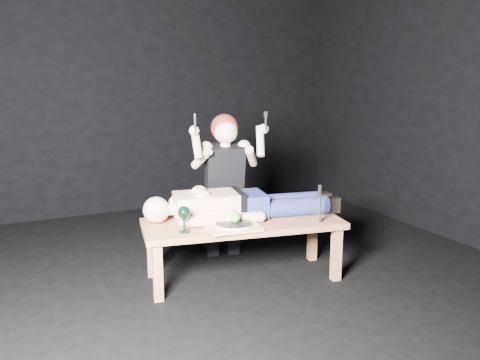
{
  "coord_description": "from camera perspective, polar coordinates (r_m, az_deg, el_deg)",
  "views": [
    {
      "loc": [
        -1.22,
        -3.0,
        1.51
      ],
      "look_at": [
        0.34,
        0.24,
        0.75
      ],
      "focal_mm": 37.36,
      "sensor_mm": 36.0,
      "label": 1
    }
  ],
  "objects": [
    {
      "name": "ground",
      "position": [
        3.58,
        -3.4,
        -13.07
      ],
      "size": [
        5.0,
        5.0,
        0.0
      ],
      "primitive_type": "plane",
      "color": "black",
      "rests_on": "ground"
    },
    {
      "name": "back_wall",
      "position": [
        5.64,
        -13.56,
        11.5
      ],
      "size": [
        5.0,
        0.0,
        5.0
      ],
      "primitive_type": "plane",
      "rotation": [
        1.57,
        0.0,
        0.0
      ],
      "color": "black",
      "rests_on": "ground"
    },
    {
      "name": "table",
      "position": [
        3.78,
        0.33,
        -7.96
      ],
      "size": [
        1.54,
        0.8,
        0.45
      ],
      "primitive_type": "cube",
      "rotation": [
        0.0,
        0.0,
        -0.18
      ],
      "color": "#A06538",
      "rests_on": "ground"
    },
    {
      "name": "lying_man",
      "position": [
        3.78,
        0.51,
        -2.39
      ],
      "size": [
        1.43,
        0.66,
        0.25
      ],
      "primitive_type": null,
      "rotation": [
        0.0,
        0.0,
        -0.18
      ],
      "color": "#E3B093",
      "rests_on": "table"
    },
    {
      "name": "kneeling_woman",
      "position": [
        4.15,
        -1.98,
        -0.45
      ],
      "size": [
        0.81,
        0.87,
        1.24
      ],
      "primitive_type": null,
      "rotation": [
        0.0,
        0.0,
        -0.22
      ],
      "color": "black",
      "rests_on": "ground"
    },
    {
      "name": "serving_tray",
      "position": [
        3.52,
        -0.78,
        -5.41
      ],
      "size": [
        0.39,
        0.3,
        0.02
      ],
      "primitive_type": "cube",
      "rotation": [
        0.0,
        0.0,
        -0.11
      ],
      "color": "tan",
      "rests_on": "table"
    },
    {
      "name": "plate",
      "position": [
        3.51,
        -0.78,
        -5.09
      ],
      "size": [
        0.27,
        0.27,
        0.02
      ],
      "primitive_type": "cylinder",
      "rotation": [
        0.0,
        0.0,
        -0.11
      ],
      "color": "white",
      "rests_on": "serving_tray"
    },
    {
      "name": "apple",
      "position": [
        3.52,
        -0.58,
        -4.25
      ],
      "size": [
        0.08,
        0.08,
        0.08
      ],
      "primitive_type": "sphere",
      "color": "#65A832",
      "rests_on": "plate"
    },
    {
      "name": "goblet",
      "position": [
        3.44,
        -6.4,
        -4.47
      ],
      "size": [
        0.1,
        0.1,
        0.18
      ],
      "primitive_type": null,
      "rotation": [
        0.0,
        0.0,
        -0.18
      ],
      "color": "black",
      "rests_on": "table"
    },
    {
      "name": "fork_flat",
      "position": [
        3.47,
        -4.27,
        -5.84
      ],
      "size": [
        0.06,
        0.15,
        0.01
      ],
      "primitive_type": "cube",
      "rotation": [
        0.0,
        0.0,
        -0.29
      ],
      "color": "#B2B2B7",
      "rests_on": "table"
    },
    {
      "name": "knife_flat",
      "position": [
        3.58,
        2.14,
        -5.27
      ],
      "size": [
        0.1,
        0.14,
        0.01
      ],
      "primitive_type": "cube",
      "rotation": [
        0.0,
        0.0,
        -0.61
      ],
      "color": "#B2B2B7",
      "rests_on": "table"
    },
    {
      "name": "spoon_flat",
      "position": [
        3.63,
        0.64,
        -5.02
      ],
      "size": [
        0.11,
        0.13,
        0.01
      ],
      "primitive_type": "cube",
      "rotation": [
        0.0,
        0.0,
        0.71
      ],
      "color": "#B2B2B7",
      "rests_on": "table"
    },
    {
      "name": "carving_knife",
      "position": [
        3.67,
        9.07,
        -2.71
      ],
      "size": [
        0.04,
        0.05,
        0.28
      ],
      "primitive_type": null,
      "rotation": [
        0.0,
        0.0,
        -0.18
      ],
      "color": "#B2B2B7",
      "rests_on": "table"
    }
  ]
}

